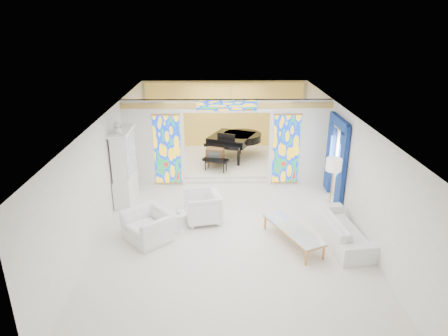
{
  "coord_description": "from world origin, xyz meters",
  "views": [
    {
      "loc": [
        -0.3,
        -11.02,
        5.61
      ],
      "look_at": [
        -0.12,
        0.2,
        1.28
      ],
      "focal_mm": 32.0,
      "sensor_mm": 36.0,
      "label": 1
    }
  ],
  "objects_px": {
    "armchair_right": "(202,207)",
    "tv_console": "(215,155)",
    "grand_piano": "(236,139)",
    "sofa": "(342,228)",
    "china_cabinet": "(124,167)",
    "armchair_left": "(149,226)",
    "coffee_table": "(293,230)"
  },
  "relations": [
    {
      "from": "grand_piano",
      "to": "tv_console",
      "type": "distance_m",
      "value": 1.44
    },
    {
      "from": "armchair_left",
      "to": "sofa",
      "type": "height_order",
      "value": "armchair_left"
    },
    {
      "from": "armchair_right",
      "to": "tv_console",
      "type": "distance_m",
      "value": 3.91
    },
    {
      "from": "armchair_right",
      "to": "coffee_table",
      "type": "distance_m",
      "value": 2.69
    },
    {
      "from": "tv_console",
      "to": "armchair_right",
      "type": "bearing_deg",
      "value": -85.99
    },
    {
      "from": "coffee_table",
      "to": "armchair_right",
      "type": "bearing_deg",
      "value": 152.15
    },
    {
      "from": "grand_piano",
      "to": "tv_console",
      "type": "height_order",
      "value": "grand_piano"
    },
    {
      "from": "china_cabinet",
      "to": "armchair_right",
      "type": "height_order",
      "value": "china_cabinet"
    },
    {
      "from": "sofa",
      "to": "grand_piano",
      "type": "bearing_deg",
      "value": 15.35
    },
    {
      "from": "china_cabinet",
      "to": "armchair_left",
      "type": "height_order",
      "value": "china_cabinet"
    },
    {
      "from": "coffee_table",
      "to": "tv_console",
      "type": "xyz_separation_m",
      "value": [
        -2.03,
        5.14,
        0.26
      ]
    },
    {
      "from": "armchair_left",
      "to": "coffee_table",
      "type": "relative_size",
      "value": 0.58
    },
    {
      "from": "coffee_table",
      "to": "grand_piano",
      "type": "bearing_deg",
      "value": 100.85
    },
    {
      "from": "china_cabinet",
      "to": "tv_console",
      "type": "xyz_separation_m",
      "value": [
        2.81,
        2.53,
        -0.5
      ]
    },
    {
      "from": "armchair_left",
      "to": "grand_piano",
      "type": "height_order",
      "value": "grand_piano"
    },
    {
      "from": "sofa",
      "to": "tv_console",
      "type": "distance_m",
      "value": 6.03
    },
    {
      "from": "china_cabinet",
      "to": "sofa",
      "type": "xyz_separation_m",
      "value": [
        6.17,
        -2.46,
        -0.81
      ]
    },
    {
      "from": "coffee_table",
      "to": "grand_piano",
      "type": "height_order",
      "value": "grand_piano"
    },
    {
      "from": "armchair_right",
      "to": "sofa",
      "type": "relative_size",
      "value": 0.4
    },
    {
      "from": "armchair_left",
      "to": "grand_piano",
      "type": "distance_m",
      "value": 6.54
    },
    {
      "from": "armchair_left",
      "to": "coffee_table",
      "type": "distance_m",
      "value": 3.78
    },
    {
      "from": "sofa",
      "to": "grand_piano",
      "type": "xyz_separation_m",
      "value": [
        -2.53,
        6.13,
        0.61
      ]
    },
    {
      "from": "china_cabinet",
      "to": "sofa",
      "type": "relative_size",
      "value": 1.1
    },
    {
      "from": "armchair_right",
      "to": "sofa",
      "type": "xyz_separation_m",
      "value": [
        3.71,
        -1.11,
        -0.09
      ]
    },
    {
      "from": "sofa",
      "to": "tv_console",
      "type": "bearing_deg",
      "value": 26.85
    },
    {
      "from": "armchair_right",
      "to": "sofa",
      "type": "bearing_deg",
      "value": 61.67
    },
    {
      "from": "china_cabinet",
      "to": "grand_piano",
      "type": "relative_size",
      "value": 0.9
    },
    {
      "from": "china_cabinet",
      "to": "grand_piano",
      "type": "xyz_separation_m",
      "value": [
        3.64,
        3.67,
        -0.2
      ]
    },
    {
      "from": "sofa",
      "to": "grand_piano",
      "type": "relative_size",
      "value": 0.82
    },
    {
      "from": "coffee_table",
      "to": "grand_piano",
      "type": "distance_m",
      "value": 6.42
    },
    {
      "from": "armchair_left",
      "to": "tv_console",
      "type": "bearing_deg",
      "value": 118.34
    },
    {
      "from": "armchair_left",
      "to": "armchair_right",
      "type": "height_order",
      "value": "armchair_right"
    }
  ]
}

